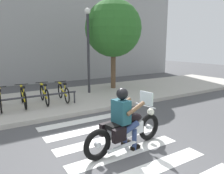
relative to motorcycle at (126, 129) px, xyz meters
name	(u,v)px	position (x,y,z in m)	size (l,w,h in m)	color
ground_plane	(111,157)	(-0.51, -0.15, -0.47)	(48.00, 48.00, 0.00)	#4C4C4F
sidewalk	(46,102)	(-0.51, 4.96, -0.39)	(24.00, 4.40, 0.15)	#B7B2A8
crosswalk_stripe_1	(150,169)	(-0.11, -0.95, -0.47)	(2.80, 0.40, 0.01)	white
crosswalk_stripe_2	(126,152)	(-0.11, -0.15, -0.47)	(2.80, 0.40, 0.01)	white
crosswalk_stripe_3	(108,139)	(-0.11, 0.65, -0.47)	(2.80, 0.40, 0.01)	white
crosswalk_stripe_4	(94,129)	(-0.11, 1.45, -0.47)	(2.80, 0.40, 0.01)	white
crosswalk_stripe_5	(82,121)	(-0.11, 2.25, -0.47)	(2.80, 0.40, 0.01)	white
motorcycle	(126,129)	(0.00, 0.00, 0.00)	(2.25, 0.73, 1.26)	black
rider	(124,115)	(-0.08, -0.01, 0.37)	(0.67, 0.59, 1.46)	#1E4C59
bicycle_0	(0,100)	(-2.21, 4.49, 0.03)	(0.48, 1.66, 0.76)	black
bicycle_1	(23,97)	(-1.44, 4.49, 0.04)	(0.48, 1.70, 0.78)	black
bicycle_2	(44,94)	(-0.68, 4.49, 0.04)	(0.48, 1.66, 0.79)	black
bicycle_3	(63,92)	(0.08, 4.49, 0.03)	(0.48, 1.64, 0.76)	black
bike_rack	(38,97)	(-1.06, 3.94, 0.09)	(2.89, 0.07, 0.49)	#333338
street_lamp	(88,44)	(1.65, 5.36, 1.99)	(0.28, 0.28, 4.02)	#2D2D33
tree_near_rack	(113,29)	(3.27, 5.76, 2.74)	(2.88, 2.88, 4.67)	brown
building_backdrop	(16,13)	(-0.51, 10.66, 3.84)	(24.00, 1.20, 8.63)	#9C9C9C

